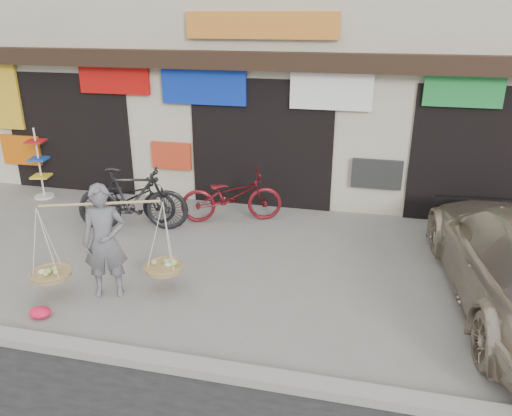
% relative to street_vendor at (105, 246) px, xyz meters
% --- Properties ---
extents(ground, '(70.00, 70.00, 0.00)m').
position_rel_street_vendor_xyz_m(ground, '(1.37, 0.64, -0.80)').
color(ground, gray).
rests_on(ground, ground).
extents(kerb, '(70.00, 0.25, 0.12)m').
position_rel_street_vendor_xyz_m(kerb, '(1.37, -1.36, -0.74)').
color(kerb, gray).
rests_on(kerb, ground).
extents(shophouse_block, '(14.00, 6.32, 7.00)m').
position_rel_street_vendor_xyz_m(shophouse_block, '(1.37, 7.05, 2.65)').
color(shophouse_block, beige).
rests_on(shophouse_block, ground).
extents(street_vendor, '(2.08, 1.13, 1.72)m').
position_rel_street_vendor_xyz_m(street_vendor, '(0.00, 0.00, 0.00)').
color(street_vendor, slate).
rests_on(street_vendor, ground).
extents(bike_0, '(2.02, 0.94, 1.02)m').
position_rel_street_vendor_xyz_m(bike_0, '(-1.00, 2.60, -0.28)').
color(bike_0, black).
rests_on(bike_0, ground).
extents(bike_1, '(2.17, 1.09, 1.26)m').
position_rel_street_vendor_xyz_m(bike_1, '(-0.70, 2.26, -0.17)').
color(bike_1, black).
rests_on(bike_1, ground).
extents(bike_2, '(2.13, 1.32, 1.06)m').
position_rel_street_vendor_xyz_m(bike_2, '(0.99, 3.14, -0.27)').
color(bike_2, maroon).
rests_on(bike_2, ground).
extents(display_rack, '(0.45, 0.45, 1.60)m').
position_rel_street_vendor_xyz_m(display_rack, '(-3.55, 3.47, -0.15)').
color(display_rack, silver).
rests_on(display_rack, ground).
extents(red_bag, '(0.31, 0.25, 0.14)m').
position_rel_street_vendor_xyz_m(red_bag, '(-0.64, -0.79, -0.73)').
color(red_bag, '#F6173F').
rests_on(red_bag, ground).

